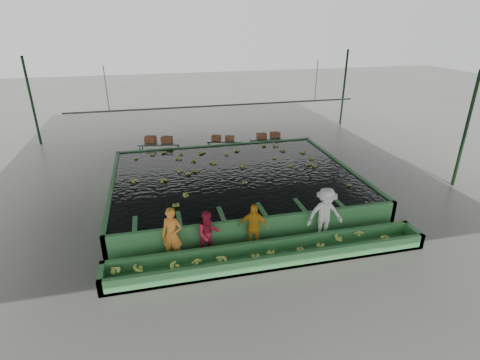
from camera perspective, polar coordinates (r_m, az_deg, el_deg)
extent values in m
plane|color=#63635D|center=(14.76, 0.45, -4.32)|extent=(80.00, 80.00, 0.00)
cube|color=gray|center=(13.19, 0.53, 15.27)|extent=(20.00, 22.00, 0.04)
cube|color=black|center=(15.72, -0.85, 0.91)|extent=(9.70, 7.70, 0.00)
cylinder|color=#59605B|center=(18.36, -3.34, 11.24)|extent=(0.08, 0.08, 14.00)
cylinder|color=#59605B|center=(17.99, -19.70, 12.95)|extent=(0.04, 0.04, 2.00)
cylinder|color=#59605B|center=(19.67, 11.55, 14.61)|extent=(0.04, 0.04, 2.00)
imported|color=orange|center=(11.55, -10.31, -8.26)|extent=(0.76, 0.64, 1.76)
imported|color=#B61D38|center=(11.69, -4.84, -8.17)|extent=(0.80, 0.65, 1.53)
imported|color=gold|center=(11.92, 2.04, -7.20)|extent=(1.02, 0.69, 1.60)
imported|color=silver|center=(12.66, 12.84, -5.16)|extent=(1.26, 0.78, 1.89)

